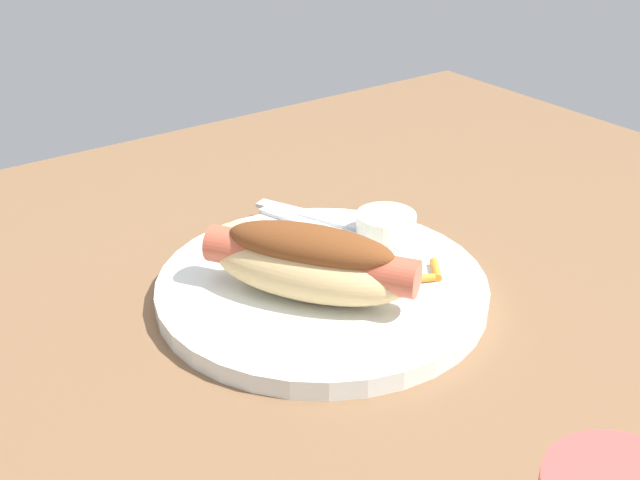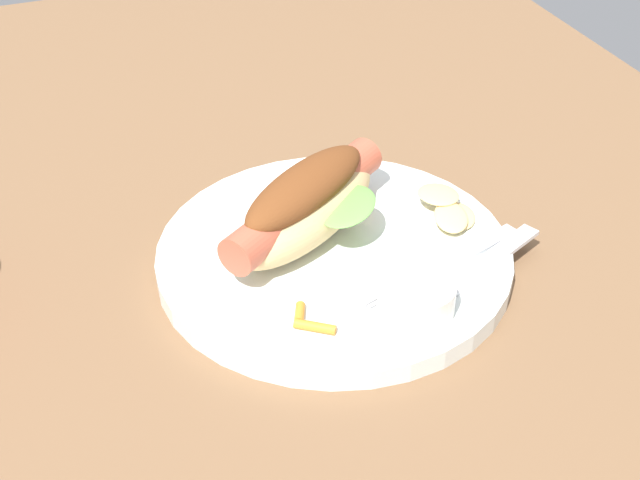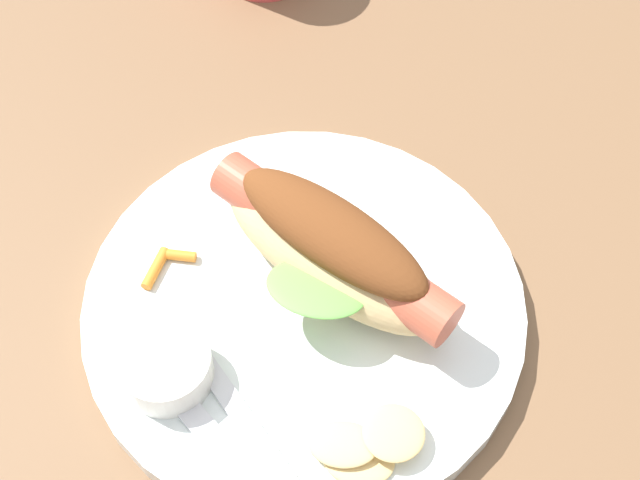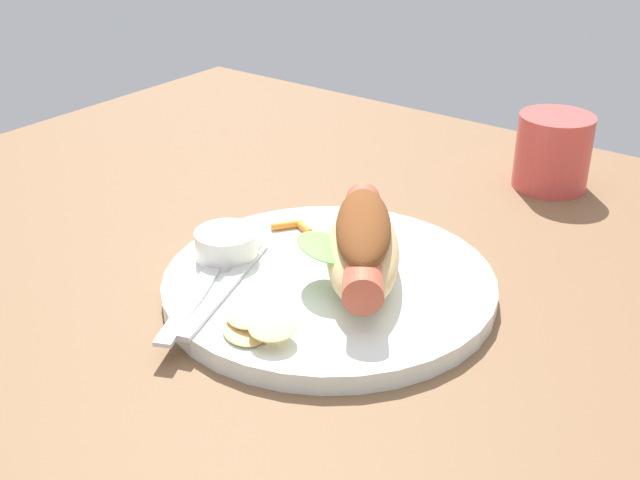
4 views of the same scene
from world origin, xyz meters
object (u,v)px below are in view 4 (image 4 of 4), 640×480
object	(u,v)px
plate	(329,284)
drinking_cup	(553,152)
chips_pile	(254,326)
carrot_garnish	(293,226)
sauce_ramekin	(227,244)
hot_dog	(362,244)
knife	(196,294)
fork	(224,290)

from	to	relation	value
plate	drinking_cup	size ratio (longest dim) A/B	3.45
chips_pile	carrot_garnish	size ratio (longest dim) A/B	1.90
plate	chips_pile	world-z (taller)	chips_pile
plate	sauce_ramekin	world-z (taller)	sauce_ramekin
hot_dog	knife	bearing A→B (deg)	105.51
hot_dog	drinking_cup	world-z (taller)	drinking_cup
sauce_ramekin	drinking_cup	bearing A→B (deg)	66.96
hot_dog	chips_pile	world-z (taller)	hot_dog
fork	plate	bearing A→B (deg)	-55.03
carrot_garnish	drinking_cup	world-z (taller)	drinking_cup
sauce_ramekin	fork	distance (cm)	5.91
hot_dog	knife	xyz separation A→B (cm)	(-8.77, -10.29, -2.88)
fork	drinking_cup	bearing A→B (deg)	-34.07
knife	chips_pile	world-z (taller)	chips_pile
hot_dog	knife	size ratio (longest dim) A/B	1.14
knife	carrot_garnish	xyz separation A→B (cm)	(-1.12, 13.75, 0.17)
hot_dog	chips_pile	bearing A→B (deg)	138.55
drinking_cup	chips_pile	bearing A→B (deg)	-96.86
knife	chips_pile	distance (cm)	7.40
sauce_ramekin	chips_pile	bearing A→B (deg)	-38.14
sauce_ramekin	carrot_garnish	size ratio (longest dim) A/B	1.40
fork	carrot_garnish	world-z (taller)	carrot_garnish
hot_dog	sauce_ramekin	world-z (taller)	hot_dog
plate	sauce_ramekin	distance (cm)	9.57
knife	chips_pile	bearing A→B (deg)	-125.57
hot_dog	chips_pile	distance (cm)	11.97
plate	hot_dog	world-z (taller)	hot_dog
fork	knife	size ratio (longest dim) A/B	1.02
carrot_garnish	drinking_cup	bearing A→B (deg)	63.67
chips_pile	sauce_ramekin	bearing A→B (deg)	141.86
carrot_garnish	knife	bearing A→B (deg)	-85.35
plate	knife	xyz separation A→B (cm)	(-6.56, -8.82, 0.98)
plate	sauce_ramekin	bearing A→B (deg)	-163.95
knife	carrot_garnish	size ratio (longest dim) A/B	3.76
hot_dog	plate	bearing A→B (deg)	89.47
fork	carrot_garnish	size ratio (longest dim) A/B	3.84
sauce_ramekin	fork	xyz separation A→B (cm)	(3.73, -4.47, -1.02)
plate	carrot_garnish	size ratio (longest dim) A/B	7.11
plate	hot_dog	bearing A→B (deg)	33.50
plate	sauce_ramekin	size ratio (longest dim) A/B	5.07
plate	fork	size ratio (longest dim) A/B	1.85
fork	knife	distance (cm)	2.20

